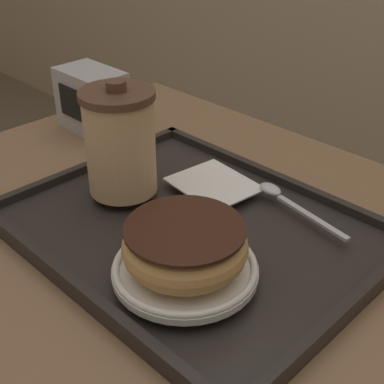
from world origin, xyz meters
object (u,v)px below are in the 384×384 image
at_px(coffee_cup_front, 120,141).
at_px(spoon, 282,197).
at_px(napkin_dispenser, 92,100).
at_px(donut_chocolate_glazed, 185,245).

relative_size(coffee_cup_front, spoon, 1.00).
relative_size(spoon, napkin_dispenser, 1.27).
distance_m(spoon, napkin_dispenser, 0.40).
xyz_separation_m(coffee_cup_front, donut_chocolate_glazed, (0.19, -0.07, -0.03)).
xyz_separation_m(donut_chocolate_glazed, spoon, (-0.02, 0.19, -0.03)).
distance_m(coffee_cup_front, spoon, 0.22).
xyz_separation_m(spoon, napkin_dispenser, (-0.40, -0.01, 0.03)).
relative_size(coffee_cup_front, napkin_dispenser, 1.27).
xyz_separation_m(donut_chocolate_glazed, napkin_dispenser, (-0.42, 0.19, -0.01)).
relative_size(coffee_cup_front, donut_chocolate_glazed, 1.15).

